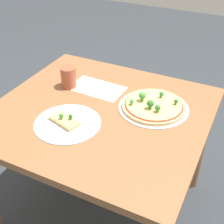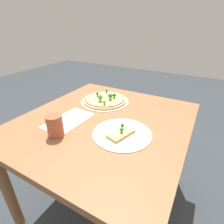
# 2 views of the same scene
# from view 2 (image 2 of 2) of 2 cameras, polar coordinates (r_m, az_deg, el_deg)

# --- Properties ---
(ground_plane) EXTENTS (8.00, 8.00, 0.00)m
(ground_plane) POSITION_cam_2_polar(r_m,az_deg,el_deg) (1.51, -1.92, -26.30)
(ground_plane) COLOR #33383D
(dining_table) EXTENTS (1.01, 0.94, 0.70)m
(dining_table) POSITION_cam_2_polar(r_m,az_deg,el_deg) (1.08, -2.42, -6.81)
(dining_table) COLOR brown
(dining_table) RESTS_ON ground_plane
(pizza_tray_whole) EXTENTS (0.34, 0.34, 0.07)m
(pizza_tray_whole) POSITION_cam_2_polar(r_m,az_deg,el_deg) (1.25, -2.34, 4.01)
(pizza_tray_whole) COLOR silver
(pizza_tray_whole) RESTS_ON dining_table
(pizza_tray_slice) EXTENTS (0.30, 0.30, 0.05)m
(pizza_tray_slice) POSITION_cam_2_polar(r_m,az_deg,el_deg) (0.89, 3.17, -6.91)
(pizza_tray_slice) COLOR silver
(pizza_tray_slice) RESTS_ON dining_table
(drinking_cup) EXTENTS (0.08, 0.08, 0.11)m
(drinking_cup) POSITION_cam_2_polar(r_m,az_deg,el_deg) (0.91, -18.13, -4.27)
(drinking_cup) COLOR #AD5138
(drinking_cup) RESTS_ON dining_table
(paper_menu) EXTENTS (0.29, 0.18, 0.00)m
(paper_menu) POSITION_cam_2_polar(r_m,az_deg,el_deg) (1.05, -13.96, -2.61)
(paper_menu) COLOR white
(paper_menu) RESTS_ON dining_table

